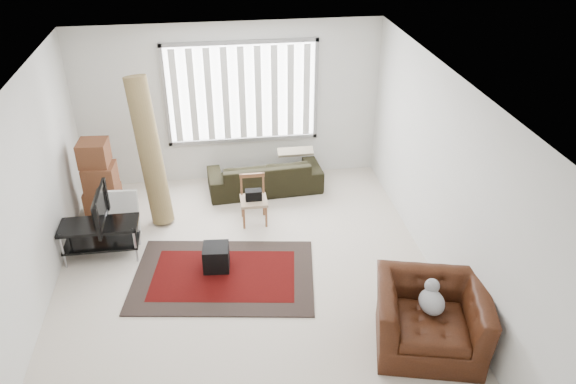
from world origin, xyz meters
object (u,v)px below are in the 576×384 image
(tv_stand, at_px, (100,233))
(side_chair, at_px, (254,198))
(moving_boxes, at_px, (100,182))
(armchair, at_px, (431,314))
(sofa, at_px, (265,171))

(tv_stand, xyz_separation_m, side_chair, (2.17, 0.59, 0.03))
(moving_boxes, distance_m, armchair, 5.24)
(moving_boxes, bearing_deg, armchair, -40.28)
(moving_boxes, relative_size, side_chair, 1.68)
(sofa, height_order, side_chair, side_chair)
(armchair, bearing_deg, moving_boxes, 154.41)
(sofa, xyz_separation_m, armchair, (1.43, -3.83, 0.09))
(armchair, bearing_deg, sofa, 125.24)
(side_chair, relative_size, armchair, 0.52)
(sofa, distance_m, side_chair, 0.99)
(moving_boxes, xyz_separation_m, armchair, (4.00, -3.39, -0.13))
(armchair, bearing_deg, tv_stand, 164.20)
(sofa, bearing_deg, tv_stand, 28.74)
(armchair, bearing_deg, side_chair, 135.37)
(moving_boxes, xyz_separation_m, side_chair, (2.29, -0.51, -0.17))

